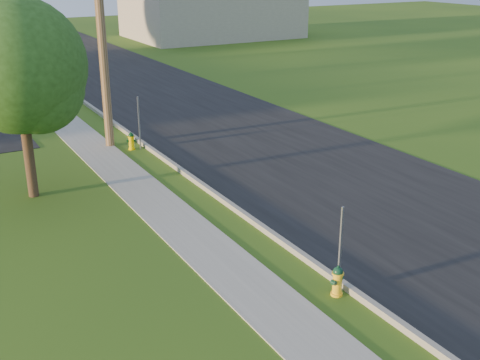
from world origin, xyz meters
The scene contains 12 objects.
road centered at (4.50, 10.00, 0.01)m, with size 8.00×120.00×0.02m, color black.
curb centered at (0.50, 10.00, 0.07)m, with size 0.15×120.00×0.15m, color gray.
sidewalk centered at (-1.25, 10.00, 0.01)m, with size 1.50×120.00×0.03m, color gray.
utility_pole_mid centered at (-0.60, 17.00, 4.95)m, with size 1.40×0.32×9.80m.
sign_post_near centered at (0.25, 4.20, 1.00)m, with size 0.05×0.04×2.00m, color gray.
sign_post_mid centered at (0.25, 16.00, 1.00)m, with size 0.05×0.04×2.00m, color gray.
sign_post_far centered at (0.25, 28.20, 1.00)m, with size 0.05×0.04×2.00m, color gray.
distant_building centered at (18.00, 45.00, 2.00)m, with size 14.00×10.00×4.00m, color gray.
tree_verge centered at (-4.12, 13.08, 3.76)m, with size 3.85×3.85×5.84m.
hydrant_near centered at (0.19, 4.15, 0.34)m, with size 0.36×0.32×0.70m.
hydrant_mid centered at (-0.05, 16.13, 0.33)m, with size 0.35×0.31×0.67m.
hydrant_far centered at (0.15, 25.13, 0.35)m, with size 0.37×0.33×0.72m.
Camera 1 is at (-7.08, -4.53, 6.74)m, focal length 45.00 mm.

